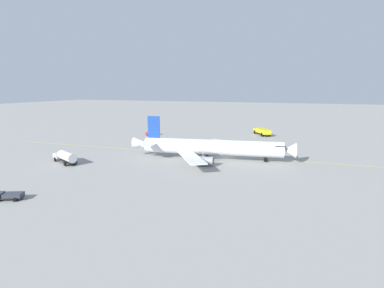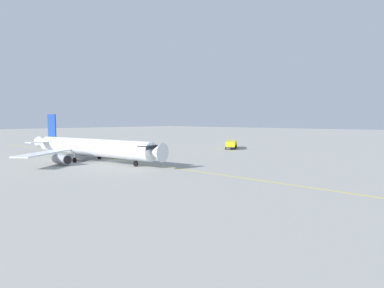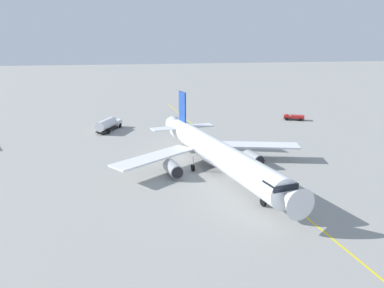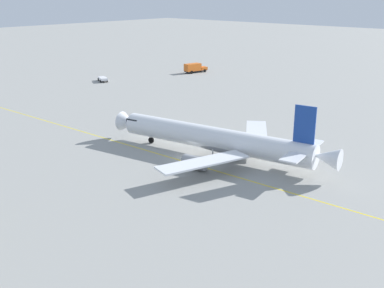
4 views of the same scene
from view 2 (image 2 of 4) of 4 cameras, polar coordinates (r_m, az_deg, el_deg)
name	(u,v)px [view 2 (image 2 of 4)]	position (r m, az deg, el deg)	size (l,w,h in m)	color
ground_plane	(112,161)	(68.45, -15.28, -3.17)	(600.00, 600.00, 0.00)	gray
airliner_main	(91,148)	(68.82, -19.10, -0.74)	(40.78, 32.17, 10.61)	white
ops_pickup_truck	(123,143)	(112.82, -13.36, 0.27)	(4.10, 5.49, 1.41)	#232326
fire_tender_truck	(231,144)	(95.63, 7.62, 0.04)	(8.00, 10.70, 2.50)	#232326
taxiway_centreline	(104,158)	(74.25, -16.74, -2.60)	(126.58, 4.15, 0.01)	yellow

